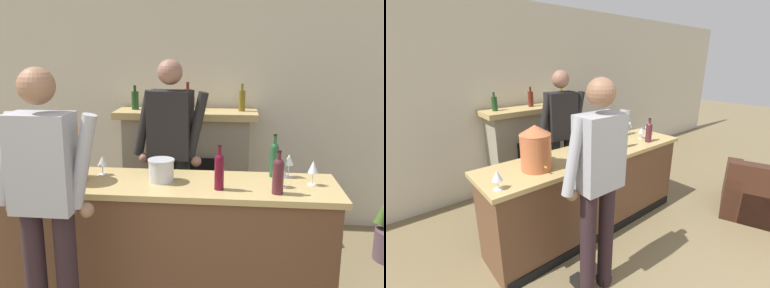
# 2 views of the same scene
# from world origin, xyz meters

# --- Properties ---
(wall_back_panel) EXTENTS (12.00, 0.07, 2.75)m
(wall_back_panel) POSITION_xyz_m (0.00, 4.08, 1.38)
(wall_back_panel) COLOR beige
(wall_back_panel) RESTS_ON ground_plane
(bar_counter) EXTENTS (2.54, 0.65, 0.96)m
(bar_counter) POSITION_xyz_m (0.18, 2.46, 0.48)
(bar_counter) COLOR brown
(bar_counter) RESTS_ON ground_plane
(fireplace_stone) EXTENTS (1.44, 0.52, 1.58)m
(fireplace_stone) POSITION_xyz_m (0.19, 3.82, 0.66)
(fireplace_stone) COLOR gray
(fireplace_stone) RESTS_ON ground_plane
(person_customer) EXTENTS (0.66, 0.30, 1.83)m
(person_customer) POSITION_xyz_m (-0.39, 1.74, 1.02)
(person_customer) COLOR black
(person_customer) RESTS_ON ground_plane
(person_bartender) EXTENTS (0.65, 0.34, 1.84)m
(person_bartender) POSITION_xyz_m (0.15, 2.97, 1.02)
(person_bartender) COLOR black
(person_bartender) RESTS_ON ground_plane
(copper_dispenser) EXTENTS (0.29, 0.33, 0.43)m
(copper_dispenser) POSITION_xyz_m (-0.54, 2.42, 1.18)
(copper_dispenser) COLOR #BF653D
(copper_dispenser) RESTS_ON bar_counter
(ice_bucket_steel) EXTENTS (0.20, 0.20, 0.17)m
(ice_bucket_steel) POSITION_xyz_m (0.16, 2.46, 1.05)
(ice_bucket_steel) COLOR silver
(ice_bucket_steel) RESTS_ON bar_counter
(wine_bottle_rose_blush) EXTENTS (0.08, 0.08, 0.30)m
(wine_bottle_rose_blush) POSITION_xyz_m (0.99, 2.28, 1.10)
(wine_bottle_rose_blush) COLOR #4D1F26
(wine_bottle_rose_blush) RESTS_ON bar_counter
(wine_bottle_merlot_tall) EXTENTS (0.07, 0.07, 0.32)m
(wine_bottle_merlot_tall) POSITION_xyz_m (0.59, 2.33, 1.10)
(wine_bottle_merlot_tall) COLOR #590C1F
(wine_bottle_merlot_tall) RESTS_ON bar_counter
(wine_bottle_cabernet_heavy) EXTENTS (0.07, 0.07, 0.33)m
(wine_bottle_cabernet_heavy) POSITION_xyz_m (1.00, 2.67, 1.11)
(wine_bottle_cabernet_heavy) COLOR #20522F
(wine_bottle_cabernet_heavy) RESTS_ON bar_counter
(wine_glass_near_bucket) EXTENTS (0.07, 0.07, 0.18)m
(wine_glass_near_bucket) POSITION_xyz_m (1.26, 2.49, 1.09)
(wine_glass_near_bucket) COLOR silver
(wine_glass_near_bucket) RESTS_ON bar_counter
(wine_glass_mid_counter) EXTENTS (0.08, 0.08, 0.16)m
(wine_glass_mid_counter) POSITION_xyz_m (1.03, 2.42, 1.07)
(wine_glass_mid_counter) COLOR silver
(wine_glass_mid_counter) RESTS_ON bar_counter
(wine_glass_by_dispenser) EXTENTS (0.07, 0.07, 0.18)m
(wine_glass_by_dispenser) POSITION_xyz_m (1.11, 2.68, 1.09)
(wine_glass_by_dispenser) COLOR silver
(wine_glass_by_dispenser) RESTS_ON bar_counter
(wine_glass_front_right) EXTENTS (0.08, 0.08, 0.15)m
(wine_glass_front_right) POSITION_xyz_m (-0.32, 2.58, 1.07)
(wine_glass_front_right) COLOR silver
(wine_glass_front_right) RESTS_ON bar_counter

